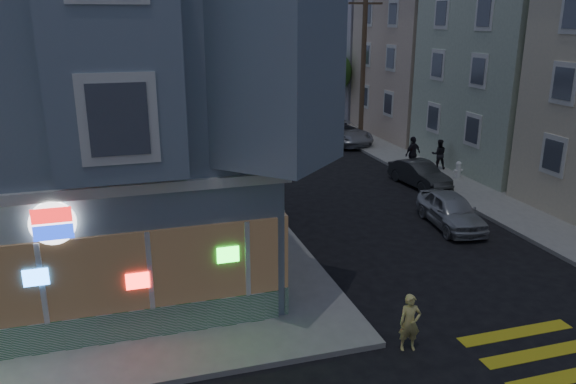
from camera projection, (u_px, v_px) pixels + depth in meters
name	position (u px, v px, depth m)	size (l,w,h in m)	color
sidewalk_ne	(514.00, 134.00, 38.44)	(24.00, 42.00, 0.15)	gray
corner_building	(11.00, 81.00, 17.77)	(14.60, 14.60, 11.40)	slate
row_house_b	(557.00, 64.00, 29.49)	(12.00, 8.60, 10.50)	#A0B29B
row_house_c	(459.00, 65.00, 37.94)	(12.00, 8.60, 9.00)	#C4A897
row_house_d	(397.00, 47.00, 45.94)	(12.00, 8.60, 10.50)	#ABA7B8
utility_pole	(363.00, 67.00, 34.92)	(2.20, 0.30, 9.00)	#4C3826
street_tree_near	(331.00, 72.00, 40.72)	(3.00, 3.00, 5.30)	#4C3826
street_tree_far	(298.00, 64.00, 48.03)	(3.00, 3.00, 5.30)	#4C3826
running_child	(410.00, 323.00, 13.51)	(0.53, 0.35, 1.45)	#ECDF79
pedestrian_a	(439.00, 154.00, 29.25)	(0.75, 0.59, 1.55)	black
pedestrian_b	(413.00, 154.00, 28.79)	(1.05, 0.44, 1.80)	#232129
parked_car_a	(451.00, 210.00, 21.58)	(1.55, 3.84, 1.31)	#B4B8BC
parked_car_b	(419.00, 174.00, 26.78)	(1.27, 3.64, 1.20)	#313436
parked_car_c	(293.00, 120.00, 40.11)	(2.02, 4.98, 1.44)	#5C151B
parked_car_d	(342.00, 133.00, 35.81)	(2.36, 5.11, 1.42)	#ACAFB7
traffic_signal	(269.00, 205.00, 14.39)	(0.55, 0.50, 4.44)	black
fire_hydrant	(458.00, 169.00, 27.66)	(0.48, 0.28, 0.83)	white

